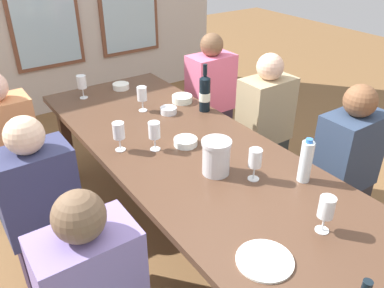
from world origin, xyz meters
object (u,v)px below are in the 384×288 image
Objects in this scene: tasting_bowl_1 at (168,110)px; wine_glass_0 at (326,209)px; white_plate_0 at (265,260)px; wine_glass_4 at (82,82)px; wine_bottle_2 at (205,93)px; seated_person_0 at (43,216)px; dining_table at (205,171)px; wine_glass_1 at (142,95)px; tasting_bowl_3 at (182,99)px; wine_glass_6 at (255,160)px; seated_person_2 at (10,156)px; tasting_bowl_0 at (121,86)px; water_bottle at (306,161)px; metal_pitcher at (216,157)px; seated_person_7 at (344,174)px; tasting_bowl_2 at (186,142)px; seated_person_1 at (264,130)px; seated_person_3 at (210,101)px; wine_glass_5 at (154,131)px; wine_glass_3 at (119,131)px.

wine_glass_0 is at bearing -93.28° from tasting_bowl_1.
white_plate_0 is 1.96m from wine_glass_4.
seated_person_0 reaches higher than wine_bottle_2.
wine_glass_4 is (-0.22, 1.23, 0.18)m from dining_table.
wine_bottle_2 is at bearing -34.27° from wine_glass_1.
tasting_bowl_3 is (0.18, 0.11, 0.00)m from tasting_bowl_1.
wine_bottle_2 is 1.31m from wine_glass_0.
wine_glass_4 is at bearing 139.69° from tasting_bowl_3.
white_plate_0 reaches higher than dining_table.
tasting_bowl_1 is at bearing 86.42° from wine_glass_6.
dining_table is 2.59× the size of seated_person_2.
tasting_bowl_0 is 0.97m from seated_person_2.
white_plate_0 is 1.54m from wine_glass_1.
water_bottle is 0.38m from wine_glass_0.
metal_pitcher is at bearing -112.64° from tasting_bowl_3.
metal_pitcher is 0.17× the size of seated_person_7.
tasting_bowl_3 is 0.75m from wine_glass_4.
seated_person_7 is (0.82, -0.55, -0.23)m from tasting_bowl_2.
water_bottle is 1.38× the size of wine_glass_6.
seated_person_1 is (1.05, -0.85, -0.34)m from wine_glass_4.
wine_glass_0 is at bearing -112.76° from seated_person_3.
seated_person_1 is at bearing 2.22° from seated_person_0.
seated_person_2 is at bearing -169.18° from tasting_bowl_0.
seated_person_3 is (1.66, -0.02, 0.00)m from seated_person_2.
tasting_bowl_0 is 1.03m from tasting_bowl_2.
tasting_bowl_2 is 0.13× the size of seated_person_3.
wine_glass_0 is at bearing -49.08° from seated_person_0.
seated_person_2 reaches higher than white_plate_0.
water_bottle is 1.02m from seated_person_1.
seated_person_3 is at bearing 49.14° from wine_bottle_2.
seated_person_1 is at bearing 11.61° from tasting_bowl_2.
wine_glass_1 and wine_glass_6 have the same top height.
water_bottle is at bearing 28.31° from white_plate_0.
wine_glass_5 is (-0.14, 0.39, 0.03)m from metal_pitcher.
seated_person_0 reaches higher than tasting_bowl_1.
tasting_bowl_3 is at bearing -148.73° from seated_person_3.
wine_glass_3 is (-0.09, 1.10, 0.12)m from white_plate_0.
seated_person_2 and seated_person_3 have the same top height.
wine_glass_0 is at bearing -126.13° from water_bottle.
tasting_bowl_0 is (0.33, 1.97, 0.02)m from white_plate_0.
wine_bottle_2 is at bearing 10.41° from seated_person_0.
wine_glass_4 is (-0.31, -0.01, 0.10)m from tasting_bowl_0.
wine_glass_4 is at bearing 15.29° from seated_person_2.
seated_person_2 is (-0.61, -0.17, -0.34)m from wine_glass_4.
water_bottle is 1.40m from seated_person_0.
dining_table is 2.59× the size of seated_person_3.
tasting_bowl_1 is 1.09m from water_bottle.
wine_glass_5 is at bearing -86.61° from wine_glass_4.
tasting_bowl_1 is at bearing 49.42° from wine_glass_5.
seated_person_7 is (0.00, -0.71, 0.00)m from seated_person_1.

